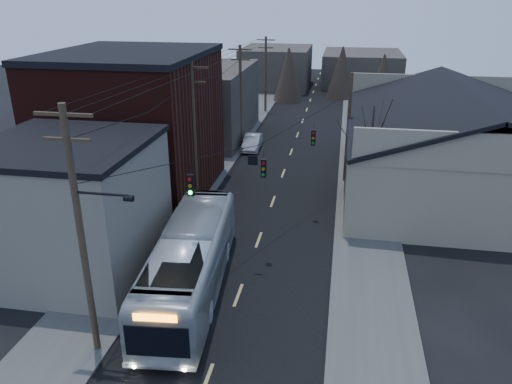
% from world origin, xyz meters
% --- Properties ---
extents(road_surface, '(9.00, 110.00, 0.02)m').
position_xyz_m(road_surface, '(0.00, 30.00, 0.01)').
color(road_surface, black).
rests_on(road_surface, ground).
extents(sidewalk_left, '(4.00, 110.00, 0.12)m').
position_xyz_m(sidewalk_left, '(-6.50, 30.00, 0.06)').
color(sidewalk_left, '#474744').
rests_on(sidewalk_left, ground).
extents(sidewalk_right, '(4.00, 110.00, 0.12)m').
position_xyz_m(sidewalk_right, '(6.50, 30.00, 0.06)').
color(sidewalk_right, '#474744').
rests_on(sidewalk_right, ground).
extents(building_clapboard, '(8.00, 8.00, 7.00)m').
position_xyz_m(building_clapboard, '(-9.00, 9.00, 3.50)').
color(building_clapboard, slate).
rests_on(building_clapboard, ground).
extents(building_brick, '(10.00, 12.00, 10.00)m').
position_xyz_m(building_brick, '(-10.00, 20.00, 5.00)').
color(building_brick, black).
rests_on(building_brick, ground).
extents(building_left_far, '(9.00, 14.00, 7.00)m').
position_xyz_m(building_left_far, '(-9.50, 36.00, 3.50)').
color(building_left_far, '#38312C').
rests_on(building_left_far, ground).
extents(warehouse, '(16.16, 20.60, 7.73)m').
position_xyz_m(warehouse, '(13.00, 25.00, 2.70)').
color(warehouse, gray).
rests_on(warehouse, ground).
extents(building_far_left, '(10.00, 12.00, 6.00)m').
position_xyz_m(building_far_left, '(-6.00, 65.00, 3.00)').
color(building_far_left, '#38312C').
rests_on(building_far_left, ground).
extents(building_far_right, '(12.00, 14.00, 5.00)m').
position_xyz_m(building_far_right, '(7.00, 70.00, 2.50)').
color(building_far_right, '#38312C').
rests_on(building_far_right, ground).
extents(bare_tree, '(0.40, 0.40, 7.20)m').
position_xyz_m(bare_tree, '(6.50, 20.00, 3.60)').
color(bare_tree, black).
rests_on(bare_tree, ground).
extents(utility_lines, '(11.24, 45.28, 10.50)m').
position_xyz_m(utility_lines, '(-3.11, 24.14, 4.95)').
color(utility_lines, '#382B1E').
rests_on(utility_lines, ground).
extents(bus, '(4.00, 12.53, 3.43)m').
position_xyz_m(bus, '(-2.37, 7.90, 1.71)').
color(bus, '#B0B7BC').
rests_on(bus, ground).
extents(parked_car, '(1.68, 4.32, 1.40)m').
position_xyz_m(parked_car, '(-3.75, 32.22, 0.70)').
color(parked_car, '#B0B1B8').
rests_on(parked_car, ground).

